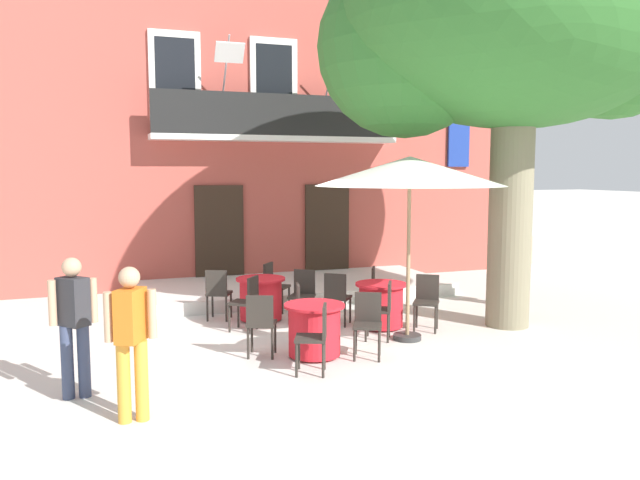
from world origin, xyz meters
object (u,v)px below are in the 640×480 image
Objects in this scene: cafe_chair_near_tree_2 at (337,295)px; pedestrian_by_tree at (521,261)px; cafe_table_near_tree at (381,305)px; cafe_chair_middle_2 at (261,321)px; cafe_chair_front_0 at (273,283)px; pedestrian_mid_plaza at (74,319)px; cafe_chair_middle_1 at (305,309)px; cafe_chair_middle_3 at (317,334)px; cafe_chair_middle_0 at (368,320)px; cafe_chair_near_tree_1 at (379,288)px; plane_tree at (510,28)px; cafe_chair_front_1 at (218,291)px; cafe_chair_near_tree_0 at (427,298)px; cafe_table_middle at (314,330)px; pedestrian_near_entrance at (131,335)px; cafe_chair_front_2 at (247,299)px; cafe_table_front at (261,298)px; cafe_chair_front_3 at (303,292)px; cafe_chair_near_tree_3 at (383,306)px; cafe_umbrella at (410,172)px.

cafe_chair_near_tree_2 is 0.56× the size of pedestrian_by_tree.
cafe_table_near_tree is 0.95× the size of cafe_chair_middle_2.
cafe_chair_near_tree_2 is 1.00× the size of cafe_chair_front_0.
cafe_chair_middle_1 is at bearing 22.25° from pedestrian_mid_plaza.
cafe_chair_middle_1 is 1.50m from cafe_chair_middle_3.
cafe_chair_near_tree_2 and cafe_chair_middle_0 have the same top height.
cafe_table_near_tree is at bearing -112.78° from cafe_chair_near_tree_1.
cafe_chair_middle_1 is at bearing -135.93° from cafe_chair_near_tree_2.
plane_tree reaches higher than cafe_chair_front_1.
cafe_chair_near_tree_0 is 1.05× the size of cafe_table_middle.
cafe_chair_middle_3 is at bearing -97.31° from cafe_chair_front_0.
cafe_chair_near_tree_0 is at bearing 19.60° from cafe_table_middle.
cafe_chair_near_tree_2 is 0.55× the size of pedestrian_near_entrance.
cafe_chair_front_0 is (-0.45, 3.27, 0.00)m from cafe_chair_middle_0.
cafe_chair_middle_0 is 1.00× the size of cafe_chair_front_2.
plane_tree is 5.83m from cafe_table_middle.
cafe_table_front is 0.54× the size of pedestrian_by_tree.
cafe_chair_front_3 is 0.55× the size of pedestrian_mid_plaza.
cafe_chair_middle_0 is at bearing -57.76° from cafe_chair_front_2.
pedestrian_by_tree is (7.98, 2.30, -0.02)m from pedestrian_mid_plaza.
cafe_chair_near_tree_0 is 3.04m from cafe_chair_middle_2.
pedestrian_near_entrance is 8.08m from pedestrian_by_tree.
cafe_chair_near_tree_3 and cafe_chair_middle_1 have the same top height.
pedestrian_by_tree is (3.16, 1.35, -1.70)m from cafe_umbrella.
cafe_chair_near_tree_2 is at bearing -63.49° from cafe_chair_front_0.
cafe_chair_near_tree_3 is 3.05m from cafe_chair_front_1.
cafe_chair_near_tree_3 is 2.73m from cafe_chair_front_0.
cafe_table_middle is (-3.60, -0.62, -4.54)m from plane_tree.
cafe_table_front is at bearing 145.78° from cafe_table_near_tree.
cafe_chair_near_tree_0 is 2.15m from cafe_chair_middle_1.
cafe_chair_near_tree_0 is (-1.34, 0.18, -4.41)m from plane_tree.
cafe_table_front is 0.52× the size of pedestrian_mid_plaza.
cafe_chair_front_0 reaches higher than cafe_table_front.
cafe_chair_front_2 is (-0.33, 2.45, 0.00)m from cafe_chair_middle_3.
cafe_chair_near_tree_1 is 1.00× the size of cafe_chair_middle_1.
cafe_chair_near_tree_3 is 0.31× the size of cafe_umbrella.
pedestrian_near_entrance is at bearing -58.76° from pedestrian_mid_plaza.
cafe_chair_middle_0 is 3.89m from pedestrian_mid_plaza.
cafe_chair_middle_3 is (-1.19, -2.30, 0.00)m from cafe_chair_near_tree_2.
pedestrian_mid_plaza reaches higher than cafe_chair_middle_0.
cafe_table_near_tree is 2.13m from cafe_table_front.
cafe_chair_middle_3 is (-3.83, -1.34, -4.41)m from plane_tree.
cafe_chair_front_1 is (-1.83, 1.05, 0.00)m from cafe_chair_near_tree_2.
cafe_chair_middle_2 is 2.15m from cafe_chair_front_3.
pedestrian_mid_plaza is (-2.43, -0.81, 0.40)m from cafe_chair_middle_2.
cafe_chair_middle_0 is at bearing -20.61° from cafe_table_middle.
cafe_chair_front_2 is at bearing 148.25° from cafe_umbrella.
cafe_chair_front_1 is at bearing 149.73° from cafe_chair_near_tree_0.
plane_tree is at bearing 10.15° from pedestrian_mid_plaza.
cafe_chair_near_tree_2 is 1.85m from cafe_table_middle.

